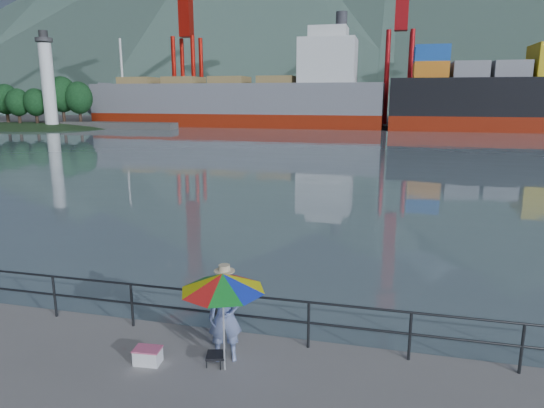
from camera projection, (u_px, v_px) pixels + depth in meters
The scene contains 11 objects.
harbor_water at pixel (376, 114), 132.24m from camera, with size 500.00×280.00×0.00m, color slate.
far_dock at pixel (422, 122), 94.86m from camera, with size 200.00×40.00×0.40m, color #514F4C.
guardrail at pixel (173, 309), 10.59m from camera, with size 22.00×0.06×1.03m.
mountains at pixel (489, 15), 189.03m from camera, with size 600.00×332.80×80.00m.
lighthouse_islet at pixel (25, 125), 80.59m from camera, with size 48.00×26.40×19.20m.
fisherman at pixel (225, 316), 9.38m from camera, with size 0.66×0.43×1.81m, color navy.
beach_umbrella at pixel (223, 282), 8.80m from camera, with size 1.61×1.61×1.93m.
folding_stool at pixel (216, 359), 9.32m from camera, with size 0.43×0.43×0.23m.
cooler_bag at pixel (148, 356), 9.38m from camera, with size 0.50×0.33×0.29m, color silver.
fishing_rod at pixel (225, 331), 10.70m from camera, with size 0.02×0.02×2.14m, color black.
bulk_carrier at pixel (245, 101), 83.40m from camera, with size 50.57×8.75×14.50m.
Camera 1 is at (4.45, -7.33, 5.09)m, focal length 32.00 mm.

